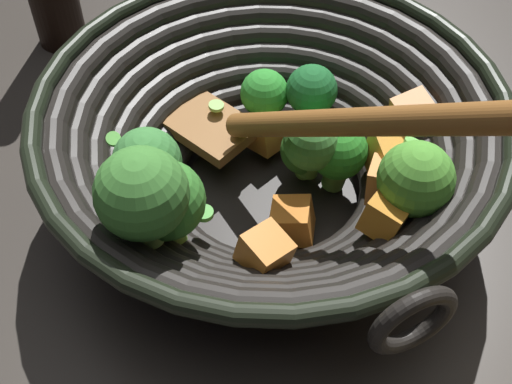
% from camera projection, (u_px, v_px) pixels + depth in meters
% --- Properties ---
extents(ground_plane, '(4.00, 4.00, 0.00)m').
position_uv_depth(ground_plane, '(269.00, 199.00, 0.55)').
color(ground_plane, '#332D28').
extents(wok, '(0.34, 0.37, 0.21)m').
position_uv_depth(wok, '(270.00, 143.00, 0.49)').
color(wok, black).
rests_on(wok, ground).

